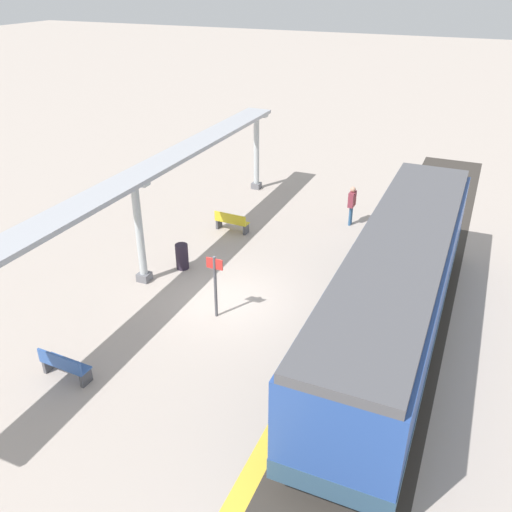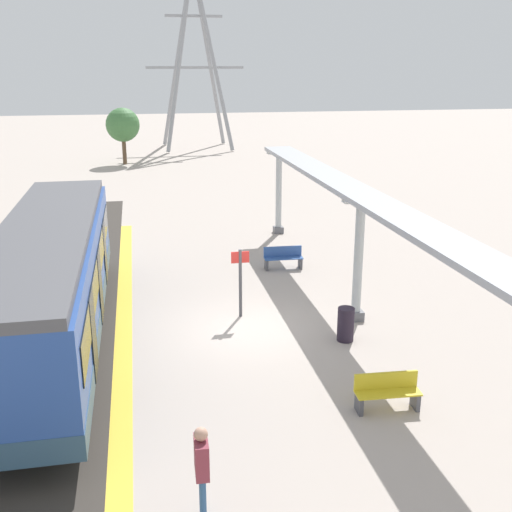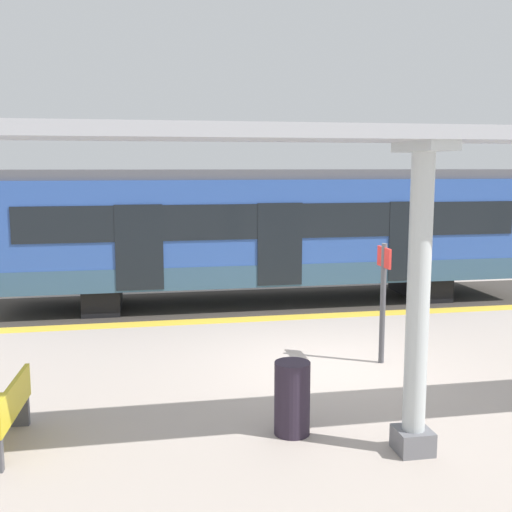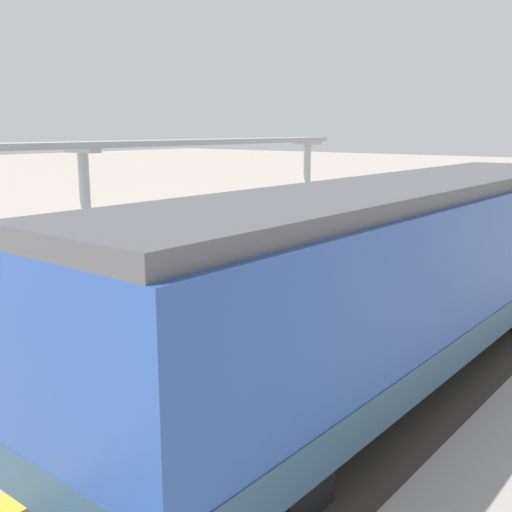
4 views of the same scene
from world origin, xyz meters
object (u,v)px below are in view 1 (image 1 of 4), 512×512
bench_near_end (64,365)px  platform_info_sign (215,281)px  bench_mid_platform (231,222)px  canopy_pillar_nearest (256,152)px  train_near_carriage (397,289)px  trash_bin (182,256)px  canopy_pillar_second (139,232)px  passenger_waiting_near_edge (352,201)px

bench_near_end → platform_info_sign: (-2.43, -4.39, 0.89)m
bench_mid_platform → platform_info_sign: 6.53m
canopy_pillar_nearest → train_near_carriage: bearing=131.1°
train_near_carriage → canopy_pillar_nearest: canopy_pillar_nearest is taller
canopy_pillar_nearest → platform_info_sign: (-3.46, 11.21, -0.62)m
train_near_carriage → bench_mid_platform: (7.83, -5.05, -1.39)m
bench_near_end → platform_info_sign: 5.10m
trash_bin → platform_info_sign: platform_info_sign is taller
canopy_pillar_nearest → trash_bin: (-0.81, 8.87, -1.46)m
canopy_pillar_second → platform_info_sign: size_ratio=1.75×
train_near_carriage → platform_info_sign: 5.57m
passenger_waiting_near_edge → canopy_pillar_second: bearing=54.1°
canopy_pillar_nearest → trash_bin: bearing=95.2°
bench_mid_platform → canopy_pillar_second: bearing=77.8°
bench_near_end → canopy_pillar_second: bearing=-79.2°
platform_info_sign → bench_mid_platform: bearing=-68.5°
canopy_pillar_nearest → canopy_pillar_second: 10.23m
canopy_pillar_second → passenger_waiting_near_edge: bearing=-125.9°
trash_bin → bench_near_end: bearing=91.9°
passenger_waiting_near_edge → train_near_carriage: bearing=113.0°
platform_info_sign → trash_bin: bearing=-41.4°
canopy_pillar_nearest → passenger_waiting_near_edge: (-5.62, 2.46, -0.83)m
bench_near_end → passenger_waiting_near_edge: passenger_waiting_near_edge is taller
canopy_pillar_second → bench_near_end: bearing=100.8°
bench_mid_platform → trash_bin: (0.28, 3.68, 0.05)m
bench_near_end → passenger_waiting_near_edge: bearing=-109.3°
bench_near_end → bench_mid_platform: same height
train_near_carriage → canopy_pillar_second: canopy_pillar_second is taller
train_near_carriage → bench_near_end: 9.64m
train_near_carriage → bench_mid_platform: size_ratio=8.80×
canopy_pillar_second → trash_bin: 2.15m
canopy_pillar_nearest → bench_mid_platform: canopy_pillar_nearest is taller
canopy_pillar_second → canopy_pillar_nearest: bearing=-90.0°
bench_near_end → trash_bin: (0.22, -6.73, 0.05)m
platform_info_sign → passenger_waiting_near_edge: size_ratio=1.23×
trash_bin → passenger_waiting_near_edge: 8.04m
bench_near_end → trash_bin: bearing=-88.1°
bench_near_end → train_near_carriage: bearing=-145.8°
canopy_pillar_nearest → passenger_waiting_near_edge: size_ratio=2.15×
canopy_pillar_second → trash_bin: canopy_pillar_second is taller
canopy_pillar_nearest → canopy_pillar_second: same height
platform_info_sign → canopy_pillar_nearest: bearing=-72.9°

